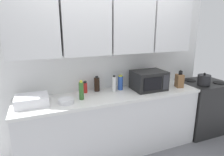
% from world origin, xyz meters
% --- Properties ---
extents(wall_back_with_cabinets, '(3.46, 0.38, 2.60)m').
position_xyz_m(wall_back_with_cabinets, '(0.00, -0.07, 1.58)').
color(wall_back_with_cabinets, white).
rests_on(wall_back_with_cabinets, ground_plane).
extents(counter_run, '(2.59, 0.63, 0.90)m').
position_xyz_m(counter_run, '(0.00, -0.30, 0.45)').
color(counter_run, silver).
rests_on(counter_run, ground_plane).
extents(stove_range, '(0.76, 0.64, 0.91)m').
position_xyz_m(stove_range, '(1.68, -0.32, 0.45)').
color(stove_range, black).
rests_on(stove_range, ground_plane).
extents(kettle, '(0.20, 0.20, 0.20)m').
position_xyz_m(kettle, '(1.51, -0.46, 0.99)').
color(kettle, black).
rests_on(kettle, stove_range).
extents(microwave, '(0.48, 0.37, 0.28)m').
position_xyz_m(microwave, '(0.59, -0.30, 1.04)').
color(microwave, black).
rests_on(microwave, counter_run).
extents(dish_rack, '(0.38, 0.30, 0.12)m').
position_xyz_m(dish_rack, '(-1.04, -0.30, 0.96)').
color(dish_rack, silver).
rests_on(dish_rack, counter_run).
extents(knife_block, '(0.13, 0.14, 0.27)m').
position_xyz_m(knife_block, '(1.09, -0.38, 1.00)').
color(knife_block, brown).
rests_on(knife_block, counter_run).
extents(bottle_white_jar, '(0.06, 0.06, 0.24)m').
position_xyz_m(bottle_white_jar, '(0.07, -0.21, 1.01)').
color(bottle_white_jar, white).
rests_on(bottle_white_jar, counter_run).
extents(bottle_green_oil, '(0.06, 0.06, 0.25)m').
position_xyz_m(bottle_green_oil, '(-0.44, -0.33, 1.02)').
color(bottle_green_oil, '#386B2D').
rests_on(bottle_green_oil, counter_run).
extents(bottle_red_sauce, '(0.06, 0.06, 0.17)m').
position_xyz_m(bottle_red_sauce, '(-0.34, -0.10, 0.98)').
color(bottle_red_sauce, red).
rests_on(bottle_red_sauce, counter_run).
extents(bottle_soy_dark, '(0.08, 0.08, 0.22)m').
position_xyz_m(bottle_soy_dark, '(-0.16, -0.09, 1.00)').
color(bottle_soy_dark, black).
rests_on(bottle_soy_dark, counter_run).
extents(bottle_blue_cleaner, '(0.08, 0.08, 0.22)m').
position_xyz_m(bottle_blue_cleaner, '(0.19, -0.16, 1.01)').
color(bottle_blue_cleaner, '#2D56B7').
rests_on(bottle_blue_cleaner, counter_run).
extents(bowl_ceramic_small, '(0.19, 0.19, 0.06)m').
position_xyz_m(bowl_ceramic_small, '(-0.65, -0.39, 0.93)').
color(bowl_ceramic_small, silver).
rests_on(bowl_ceramic_small, counter_run).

